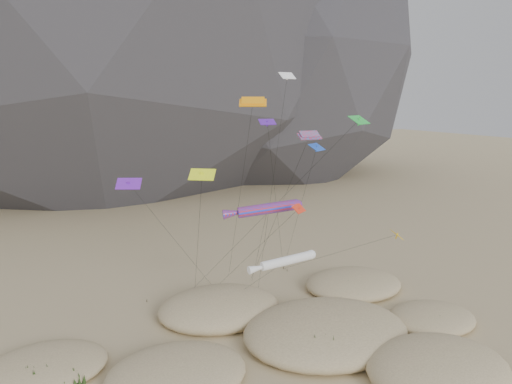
# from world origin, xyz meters

# --- Properties ---
(ground) EXTENTS (500.00, 500.00, 0.00)m
(ground) POSITION_xyz_m (0.00, 0.00, 0.00)
(ground) COLOR #CCB789
(ground) RESTS_ON ground
(dunes) EXTENTS (49.56, 36.48, 3.71)m
(dunes) POSITION_xyz_m (-0.70, 4.61, 0.72)
(dunes) COLOR #CCB789
(dunes) RESTS_ON ground
(dune_grass) EXTENTS (41.84, 27.09, 1.59)m
(dune_grass) POSITION_xyz_m (-0.09, 2.91, 0.86)
(dune_grass) COLOR black
(dune_grass) RESTS_ON ground
(kite_stakes) EXTENTS (20.83, 6.84, 0.30)m
(kite_stakes) POSITION_xyz_m (1.96, 23.86, 0.15)
(kite_stakes) COLOR #3F2D1E
(kite_stakes) RESTS_ON ground
(rainbow_tube_kite) EXTENTS (8.71, 12.75, 13.61)m
(rainbow_tube_kite) POSITION_xyz_m (1.13, 12.83, 12.64)
(rainbow_tube_kite) COLOR red
(rainbow_tube_kite) RESTS_ON ground
(white_tube_kite) EXTENTS (7.21, 15.04, 9.90)m
(white_tube_kite) POSITION_xyz_m (-0.68, 5.70, 9.18)
(white_tube_kite) COLOR silver
(white_tube_kite) RESTS_ON ground
(orange_parafoil) EXTENTS (4.49, 14.27, 24.52)m
(orange_parafoil) POSITION_xyz_m (0.34, 14.13, 23.75)
(orange_parafoil) COLOR orange
(orange_parafoil) RESTS_ON ground
(multi_parafoil) EXTENTS (2.61, 14.23, 20.98)m
(multi_parafoil) POSITION_xyz_m (5.58, 11.32, 20.27)
(multi_parafoil) COLOR #FF1A3A
(multi_parafoil) RESTS_ON ground
(delta_kites) EXTENTS (32.30, 17.91, 27.18)m
(delta_kites) POSITION_xyz_m (3.02, 12.06, 17.62)
(delta_kites) COLOR yellow
(delta_kites) RESTS_ON ground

